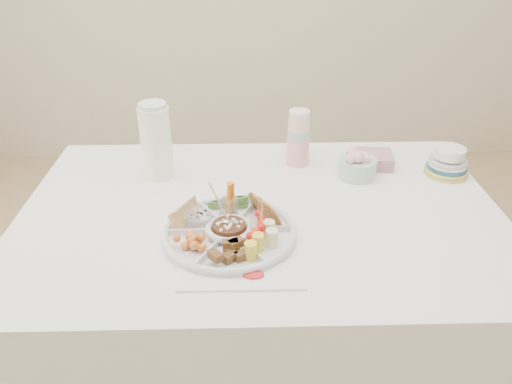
{
  "coord_description": "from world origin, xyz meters",
  "views": [
    {
      "loc": [
        -0.05,
        -1.34,
        1.59
      ],
      "look_at": [
        -0.02,
        -0.05,
        0.85
      ],
      "focal_mm": 35.0,
      "sensor_mm": 36.0,
      "label": 1
    }
  ],
  "objects_px": {
    "party_tray": "(229,231)",
    "thermos": "(156,140)",
    "dining_table": "(260,300)",
    "plate_stack": "(448,161)"
  },
  "relations": [
    {
      "from": "thermos",
      "to": "party_tray",
      "type": "bearing_deg",
      "value": -56.77
    },
    {
      "from": "dining_table",
      "to": "plate_stack",
      "type": "relative_size",
      "value": 9.87
    },
    {
      "from": "dining_table",
      "to": "thermos",
      "type": "relative_size",
      "value": 5.52
    },
    {
      "from": "party_tray",
      "to": "thermos",
      "type": "xyz_separation_m",
      "value": [
        -0.26,
        0.39,
        0.12
      ]
    },
    {
      "from": "dining_table",
      "to": "thermos",
      "type": "xyz_separation_m",
      "value": [
        -0.35,
        0.24,
        0.52
      ]
    },
    {
      "from": "party_tray",
      "to": "dining_table",
      "type": "bearing_deg",
      "value": 57.2
    },
    {
      "from": "party_tray",
      "to": "thermos",
      "type": "height_order",
      "value": "thermos"
    },
    {
      "from": "party_tray",
      "to": "plate_stack",
      "type": "xyz_separation_m",
      "value": [
        0.77,
        0.38,
        0.03
      ]
    },
    {
      "from": "party_tray",
      "to": "plate_stack",
      "type": "height_order",
      "value": "plate_stack"
    },
    {
      "from": "party_tray",
      "to": "plate_stack",
      "type": "bearing_deg",
      "value": 26.13
    }
  ]
}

